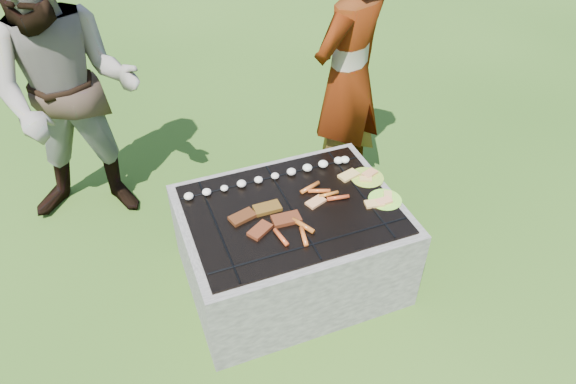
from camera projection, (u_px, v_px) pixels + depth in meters
name	position (u px, v px, depth m)	size (l,w,h in m)	color
lawn	(291.00, 277.00, 3.43)	(60.00, 60.00, 0.00)	#214210
fire_pit	(291.00, 247.00, 3.25)	(1.30, 1.00, 0.62)	#A1988F
mushrooms	(281.00, 174.00, 3.26)	(1.10, 0.07, 0.04)	white
pork_slabs	(266.00, 218.00, 2.96)	(0.40, 0.28, 0.02)	brown
sausages	(311.00, 210.00, 3.00)	(0.53, 0.49, 0.03)	#DB5C24
bread_on_grate	(345.00, 191.00, 3.15)	(0.45, 0.40, 0.02)	tan
plate_far	(367.00, 177.00, 3.27)	(0.24, 0.24, 0.03)	yellow
plate_near	(385.00, 200.00, 3.10)	(0.27, 0.27, 0.03)	#C2F93B
cook	(348.00, 78.00, 3.61)	(0.68, 0.45, 1.88)	gray
bystander	(69.00, 94.00, 3.33)	(0.96, 0.75, 1.98)	#A89B8C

